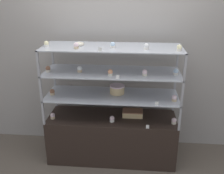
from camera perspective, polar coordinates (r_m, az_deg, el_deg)
name	(u,v)px	position (r m, az deg, el deg)	size (l,w,h in m)	color
ground_plane	(112,155)	(3.52, 0.00, -14.68)	(20.00, 20.00, 0.00)	brown
back_wall	(115,50)	(3.35, 0.62, 8.06)	(8.00, 0.05, 2.60)	gray
display_base	(112,137)	(3.36, 0.00, -10.77)	(1.55, 0.53, 0.56)	black
display_riser_lower	(112,96)	(3.10, 0.00, -2.00)	(1.55, 0.53, 0.29)	#99999E
display_riser_middle	(112,73)	(3.00, 0.00, 3.09)	(1.55, 0.53, 0.29)	#99999E
display_riser_upper	(112,48)	(2.92, 0.00, 8.50)	(1.55, 0.53, 0.29)	#99999E
layer_cake_centerpiece	(117,89)	(3.12, 1.13, -0.50)	(0.18, 0.18, 0.10)	#DBBC84
sheet_cake_frosted	(133,113)	(3.24, 4.51, -5.68)	(0.25, 0.16, 0.07)	#DBBC84
cupcake_0	(53,116)	(3.24, -12.79, -6.15)	(0.06, 0.06, 0.07)	#CCB28C
cupcake_1	(112,119)	(3.09, 0.01, -6.97)	(0.06, 0.06, 0.07)	white
cupcake_2	(174,121)	(3.13, 13.34, -7.20)	(0.06, 0.06, 0.07)	beige
price_tag_0	(148,127)	(2.99, 7.75, -8.57)	(0.04, 0.00, 0.04)	white
cupcake_3	(52,92)	(3.17, -12.88, -1.07)	(0.06, 0.06, 0.07)	#CCB28C
cupcake_4	(174,98)	(3.00, 13.41, -2.38)	(0.06, 0.06, 0.07)	#CCB28C
price_tag_1	(157,104)	(2.86, 9.74, -3.57)	(0.04, 0.00, 0.04)	white
cupcake_5	(48,69)	(3.07, -13.77, 3.83)	(0.06, 0.06, 0.07)	beige
cupcake_6	(80,69)	(2.99, -7.05, 3.88)	(0.06, 0.06, 0.07)	#CCB28C
cupcake_7	(110,73)	(2.85, -0.38, 3.16)	(0.06, 0.06, 0.07)	beige
cupcake_8	(145,73)	(2.87, 7.15, 3.09)	(0.06, 0.06, 0.07)	beige
cupcake_9	(176,72)	(2.96, 13.72, 3.22)	(0.06, 0.06, 0.07)	white
price_tag_2	(118,77)	(2.75, 1.25, 2.20)	(0.04, 0.00, 0.04)	white
cupcake_10	(46,44)	(2.99, -14.09, 9.09)	(0.05, 0.05, 0.07)	white
cupcake_11	(76,46)	(2.84, -7.81, 8.89)	(0.05, 0.05, 0.07)	#CCB28C
cupcake_12	(113,45)	(2.84, 0.16, 9.12)	(0.05, 0.05, 0.07)	white
cupcake_13	(146,47)	(2.79, 7.48, 8.72)	(0.05, 0.05, 0.07)	white
cupcake_14	(179,48)	(2.80, 14.45, 8.26)	(0.05, 0.05, 0.07)	beige
price_tag_3	(100,50)	(2.69, -2.63, 8.15)	(0.04, 0.00, 0.04)	white
donut_glazed	(79,44)	(3.00, -7.21, 9.28)	(0.11, 0.11, 0.03)	#EFE5CC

